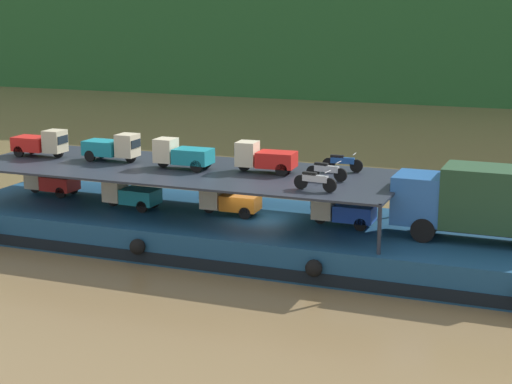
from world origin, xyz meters
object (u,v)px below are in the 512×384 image
at_px(motorcycle_upper_centre, 326,171).
at_px(cargo_barge, 258,234).
at_px(mini_truck_upper_bow, 265,158).
at_px(mini_truck_lower_mid, 229,200).
at_px(mini_truck_lower_fore, 342,210).
at_px(mini_truck_lower_aft, 130,194).
at_px(mini_truck_upper_stern, 41,143).
at_px(mini_truck_upper_fore, 182,154).
at_px(covered_lorry, 484,201).
at_px(mini_truck_lower_stern, 51,181).
at_px(motorcycle_upper_port, 315,180).
at_px(mini_truck_upper_mid, 112,147).
at_px(motorcycle_upper_stbd, 342,162).

bearing_deg(motorcycle_upper_centre, cargo_barge, -179.51).
relative_size(cargo_barge, mini_truck_upper_bow, 10.63).
relative_size(mini_truck_lower_mid, mini_truck_lower_fore, 1.01).
xyz_separation_m(mini_truck_lower_aft, motorcycle_upper_centre, (9.50, 0.53, 1.74)).
bearing_deg(mini_truck_upper_stern, mini_truck_upper_fore, -1.50).
distance_m(covered_lorry, mini_truck_upper_fore, 13.73).
relative_size(cargo_barge, mini_truck_upper_fore, 10.78).
height_order(mini_truck_lower_stern, mini_truck_upper_stern, mini_truck_upper_stern).
distance_m(mini_truck_upper_stern, motorcycle_upper_port, 15.31).
distance_m(mini_truck_lower_mid, mini_truck_upper_mid, 6.68).
bearing_deg(motorcycle_upper_stbd, mini_truck_lower_stern, -173.83).
bearing_deg(cargo_barge, mini_truck_lower_aft, -175.45).
bearing_deg(mini_truck_upper_bow, motorcycle_upper_centre, -11.11).
bearing_deg(cargo_barge, mini_truck_lower_mid, 177.15).
distance_m(mini_truck_lower_stern, mini_truck_upper_fore, 8.05).
xyz_separation_m(mini_truck_lower_stern, mini_truck_lower_mid, (10.12, -0.46, 0.00)).
xyz_separation_m(motorcycle_upper_port, motorcycle_upper_centre, (-0.16, 2.12, 0.00)).
height_order(cargo_barge, motorcycle_upper_centre, motorcycle_upper_centre).
relative_size(mini_truck_lower_fore, mini_truck_upper_mid, 1.00).
relative_size(mini_truck_upper_fore, motorcycle_upper_centre, 1.45).
bearing_deg(motorcycle_upper_port, motorcycle_upper_stbd, 90.52).
bearing_deg(motorcycle_upper_stbd, mini_truck_upper_fore, -163.35).
relative_size(mini_truck_upper_mid, mini_truck_upper_bow, 0.98).
xyz_separation_m(cargo_barge, mini_truck_lower_stern, (-11.60, 0.53, 1.44)).
bearing_deg(mini_truck_lower_mid, mini_truck_lower_stern, 177.40).
relative_size(covered_lorry, motorcycle_upper_stbd, 4.14).
relative_size(mini_truck_upper_bow, motorcycle_upper_centre, 1.47).
bearing_deg(mini_truck_lower_fore, cargo_barge, -178.21).
height_order(mini_truck_lower_fore, motorcycle_upper_centre, motorcycle_upper_centre).
bearing_deg(mini_truck_lower_fore, mini_truck_lower_aft, -176.50).
height_order(mini_truck_upper_bow, motorcycle_upper_port, mini_truck_upper_bow).
height_order(mini_truck_lower_aft, mini_truck_lower_fore, same).
relative_size(motorcycle_upper_port, motorcycle_upper_centre, 1.00).
bearing_deg(mini_truck_upper_bow, mini_truck_upper_mid, -179.00).
relative_size(motorcycle_upper_centre, motorcycle_upper_stbd, 1.00).
relative_size(mini_truck_lower_fore, mini_truck_upper_fore, 1.00).
height_order(mini_truck_upper_stern, motorcycle_upper_stbd, mini_truck_upper_stern).
height_order(covered_lorry, motorcycle_upper_centre, covered_lorry).
bearing_deg(motorcycle_upper_port, mini_truck_lower_fore, 75.23).
relative_size(covered_lorry, mini_truck_upper_stern, 2.86).
bearing_deg(cargo_barge, mini_truck_upper_bow, 85.18).
distance_m(mini_truck_upper_mid, motorcycle_upper_port, 11.45).
xyz_separation_m(mini_truck_lower_fore, mini_truck_upper_stern, (-15.72, 0.11, 2.00)).
xyz_separation_m(mini_truck_lower_fore, motorcycle_upper_centre, (-0.74, -0.09, 1.74)).
xyz_separation_m(covered_lorry, mini_truck_lower_fore, (-5.98, 0.23, -1.00)).
distance_m(covered_lorry, motorcycle_upper_centre, 6.76).
distance_m(cargo_barge, mini_truck_lower_aft, 6.53).
xyz_separation_m(mini_truck_lower_fore, motorcycle_upper_port, (-0.58, -2.21, 1.74)).
height_order(covered_lorry, mini_truck_lower_aft, covered_lorry).
distance_m(mini_truck_lower_fore, motorcycle_upper_stbd, 2.74).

